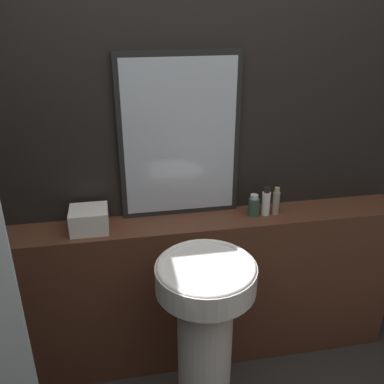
# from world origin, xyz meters

# --- Properties ---
(wall_back) EXTENTS (8.00, 0.06, 2.50)m
(wall_back) POSITION_xyz_m (0.00, 1.34, 1.25)
(wall_back) COLOR black
(wall_back) RESTS_ON ground_plane
(vanity_counter) EXTENTS (2.23, 0.23, 0.89)m
(vanity_counter) POSITION_xyz_m (0.00, 1.19, 0.45)
(vanity_counter) COLOR #512D1E
(vanity_counter) RESTS_ON ground_plane
(pedestal_sink) EXTENTS (0.43, 0.43, 0.93)m
(pedestal_sink) POSITION_xyz_m (-0.04, 0.76, 0.56)
(pedestal_sink) COLOR silver
(pedestal_sink) RESTS_ON ground_plane
(mirror) EXTENTS (0.59, 0.03, 0.81)m
(mirror) POSITION_xyz_m (-0.06, 1.29, 1.30)
(mirror) COLOR black
(mirror) RESTS_ON vanity_counter
(towel_stack) EXTENTS (0.18, 0.16, 0.11)m
(towel_stack) POSITION_xyz_m (-0.52, 1.19, 0.95)
(towel_stack) COLOR silver
(towel_stack) RESTS_ON vanity_counter
(shampoo_bottle) EXTENTS (0.06, 0.06, 0.12)m
(shampoo_bottle) POSITION_xyz_m (0.31, 1.19, 0.95)
(shampoo_bottle) COLOR #2D4C3D
(shampoo_bottle) RESTS_ON vanity_counter
(conditioner_bottle) EXTENTS (0.04, 0.04, 0.15)m
(conditioner_bottle) POSITION_xyz_m (0.37, 1.19, 0.96)
(conditioner_bottle) COLOR white
(conditioner_bottle) RESTS_ON vanity_counter
(lotion_bottle) EXTENTS (0.04, 0.04, 0.15)m
(lotion_bottle) POSITION_xyz_m (0.43, 1.19, 0.96)
(lotion_bottle) COLOR gray
(lotion_bottle) RESTS_ON vanity_counter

